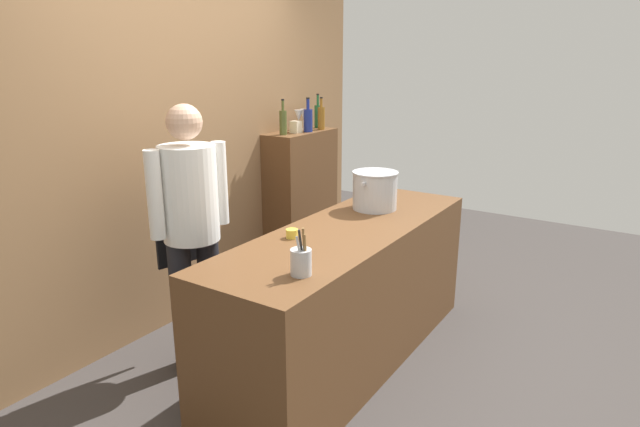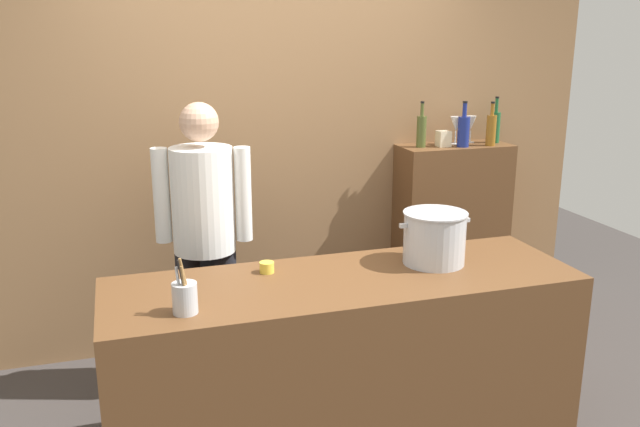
# 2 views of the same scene
# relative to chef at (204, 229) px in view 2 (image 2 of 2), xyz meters

# --- Properties ---
(brick_back_panel) EXTENTS (4.40, 0.10, 3.00)m
(brick_back_panel) POSITION_rel_chef_xyz_m (0.55, 0.62, 0.54)
(brick_back_panel) COLOR olive
(brick_back_panel) RESTS_ON ground_plane
(prep_counter) EXTENTS (2.23, 0.70, 0.90)m
(prep_counter) POSITION_rel_chef_xyz_m (0.55, -0.78, -0.51)
(prep_counter) COLOR brown
(prep_counter) RESTS_ON ground_plane
(bar_cabinet) EXTENTS (0.76, 0.32, 1.28)m
(bar_cabinet) POSITION_rel_chef_xyz_m (1.75, 0.41, -0.33)
(bar_cabinet) COLOR brown
(bar_cabinet) RESTS_ON ground_plane
(chef) EXTENTS (0.52, 0.39, 1.66)m
(chef) POSITION_rel_chef_xyz_m (0.00, 0.00, 0.00)
(chef) COLOR black
(chef) RESTS_ON ground_plane
(stockpot_large) EXTENTS (0.38, 0.32, 0.26)m
(stockpot_large) POSITION_rel_chef_xyz_m (1.04, -0.72, 0.07)
(stockpot_large) COLOR #B7BABF
(stockpot_large) RESTS_ON prep_counter
(utensil_crock) EXTENTS (0.10, 0.10, 0.25)m
(utensil_crock) POSITION_rel_chef_xyz_m (-0.21, -0.97, 0.00)
(utensil_crock) COLOR #B7BABF
(utensil_crock) RESTS_ON prep_counter
(butter_jar) EXTENTS (0.07, 0.07, 0.05)m
(butter_jar) POSITION_rel_chef_xyz_m (0.21, -0.60, -0.04)
(butter_jar) COLOR yellow
(butter_jar) RESTS_ON prep_counter
(wine_bottle_olive) EXTENTS (0.06, 0.06, 0.30)m
(wine_bottle_olive) POSITION_rel_chef_xyz_m (1.49, 0.41, 0.42)
(wine_bottle_olive) COLOR #475123
(wine_bottle_olive) RESTS_ON bar_cabinet
(wine_bottle_green) EXTENTS (0.06, 0.06, 0.31)m
(wine_bottle_green) POSITION_rel_chef_xyz_m (2.06, 0.42, 0.43)
(wine_bottle_green) COLOR #1E592D
(wine_bottle_green) RESTS_ON bar_cabinet
(wine_bottle_amber) EXTENTS (0.06, 0.06, 0.29)m
(wine_bottle_amber) POSITION_rel_chef_xyz_m (1.96, 0.32, 0.42)
(wine_bottle_amber) COLOR #8C5919
(wine_bottle_amber) RESTS_ON bar_cabinet
(wine_bottle_cobalt) EXTENTS (0.08, 0.08, 0.30)m
(wine_bottle_cobalt) POSITION_rel_chef_xyz_m (1.76, 0.33, 0.42)
(wine_bottle_cobalt) COLOR navy
(wine_bottle_cobalt) RESTS_ON bar_cabinet
(wine_glass_short) EXTENTS (0.08, 0.08, 0.19)m
(wine_glass_short) POSITION_rel_chef_xyz_m (1.76, 0.43, 0.45)
(wine_glass_short) COLOR silver
(wine_glass_short) RESTS_ON bar_cabinet
(wine_glass_wide) EXTENTS (0.07, 0.07, 0.18)m
(wine_glass_wide) POSITION_rel_chef_xyz_m (1.90, 0.48, 0.44)
(wine_glass_wide) COLOR silver
(wine_glass_wide) RESTS_ON bar_cabinet
(spice_tin_cream) EXTENTS (0.08, 0.08, 0.10)m
(spice_tin_cream) POSITION_rel_chef_xyz_m (1.64, 0.38, 0.37)
(spice_tin_cream) COLOR beige
(spice_tin_cream) RESTS_ON bar_cabinet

